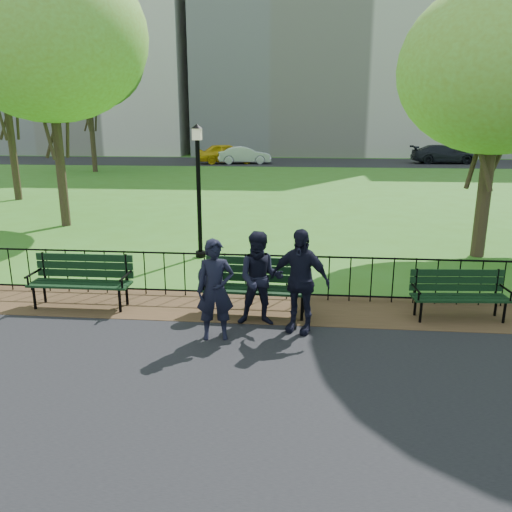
# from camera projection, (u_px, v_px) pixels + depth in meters

# --- Properties ---
(ground) EXTENTS (120.00, 120.00, 0.00)m
(ground) POSITION_uv_depth(u_px,v_px,m) (243.00, 342.00, 7.83)
(ground) COLOR #386C1C
(asphalt_path) EXTENTS (60.00, 9.20, 0.01)m
(asphalt_path) POSITION_uv_depth(u_px,v_px,m) (199.00, 501.00, 4.56)
(asphalt_path) COLOR black
(asphalt_path) RESTS_ON ground
(dirt_strip) EXTENTS (60.00, 1.60, 0.01)m
(dirt_strip) POSITION_uv_depth(u_px,v_px,m) (253.00, 307.00, 9.26)
(dirt_strip) COLOR #372A16
(dirt_strip) RESTS_ON ground
(far_street) EXTENTS (70.00, 9.00, 0.01)m
(far_street) POSITION_uv_depth(u_px,v_px,m) (294.00, 162.00, 41.44)
(far_street) COLOR black
(far_street) RESTS_ON ground
(iron_fence) EXTENTS (24.06, 0.06, 1.00)m
(iron_fence) POSITION_uv_depth(u_px,v_px,m) (256.00, 274.00, 9.62)
(iron_fence) COLOR black
(iron_fence) RESTS_ON ground
(apartment_west) EXTENTS (22.00, 15.00, 26.00)m
(apartment_west) POSITION_uv_depth(u_px,v_px,m) (90.00, 26.00, 52.54)
(apartment_west) COLOR beige
(apartment_west) RESTS_ON ground
(apartment_mid) EXTENTS (24.00, 15.00, 30.00)m
(apartment_mid) POSITION_uv_depth(u_px,v_px,m) (320.00, 0.00, 49.79)
(apartment_mid) COLOR beige
(apartment_mid) RESTS_ON ground
(park_bench_main) EXTENTS (2.00, 0.68, 1.08)m
(park_bench_main) POSITION_uv_depth(u_px,v_px,m) (240.00, 279.00, 8.84)
(park_bench_main) COLOR black
(park_bench_main) RESTS_ON ground
(park_bench_left_a) EXTENTS (1.86, 0.59, 1.05)m
(park_bench_left_a) POSITION_uv_depth(u_px,v_px,m) (82.00, 275.00, 9.22)
(park_bench_left_a) COLOR black
(park_bench_left_a) RESTS_ON ground
(park_bench_right_a) EXTENTS (1.66, 0.63, 0.93)m
(park_bench_right_a) POSITION_uv_depth(u_px,v_px,m) (459.00, 289.00, 8.66)
(park_bench_right_a) COLOR black
(park_bench_right_a) RESTS_ON ground
(lamppost) EXTENTS (0.30, 0.30, 3.29)m
(lamppost) POSITION_uv_depth(u_px,v_px,m) (199.00, 187.00, 12.25)
(lamppost) COLOR black
(lamppost) RESTS_ON ground
(tree_near_w) EXTENTS (6.01, 6.01, 8.38)m
(tree_near_w) POSITION_uv_depth(u_px,v_px,m) (47.00, 36.00, 14.98)
(tree_near_w) COLOR #2D2116
(tree_near_w) RESTS_ON ground
(tree_near_e) EXTENTS (4.69, 4.69, 6.54)m
(tree_near_e) POSITION_uv_depth(u_px,v_px,m) (499.00, 69.00, 11.63)
(tree_near_e) COLOR #2D2116
(tree_near_e) RESTS_ON ground
(tree_far_w) EXTENTS (7.30, 7.30, 10.18)m
(tree_far_w) POSITION_uv_depth(u_px,v_px,m) (86.00, 60.00, 31.90)
(tree_far_w) COLOR #2D2116
(tree_far_w) RESTS_ON ground
(person_left) EXTENTS (0.65, 0.49, 1.61)m
(person_left) POSITION_uv_depth(u_px,v_px,m) (215.00, 290.00, 7.75)
(person_left) COLOR black
(person_left) RESTS_ON asphalt_path
(person_mid) EXTENTS (0.81, 0.46, 1.61)m
(person_mid) POSITION_uv_depth(u_px,v_px,m) (260.00, 279.00, 8.29)
(person_mid) COLOR black
(person_mid) RESTS_ON asphalt_path
(person_right) EXTENTS (1.09, 0.73, 1.72)m
(person_right) POSITION_uv_depth(u_px,v_px,m) (299.00, 281.00, 8.02)
(person_right) COLOR black
(person_right) RESTS_ON asphalt_path
(taxi) EXTENTS (4.93, 2.85, 1.58)m
(taxi) POSITION_uv_depth(u_px,v_px,m) (227.00, 154.00, 39.78)
(taxi) COLOR gold
(taxi) RESTS_ON far_street
(sedan_silver) EXTENTS (4.37, 2.15, 1.38)m
(sedan_silver) POSITION_uv_depth(u_px,v_px,m) (244.00, 155.00, 39.62)
(sedan_silver) COLOR #B4B7BC
(sedan_silver) RESTS_ON far_street
(sedan_dark) EXTENTS (5.10, 2.28, 1.45)m
(sedan_dark) POSITION_uv_depth(u_px,v_px,m) (443.00, 154.00, 39.90)
(sedan_dark) COLOR black
(sedan_dark) RESTS_ON far_street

